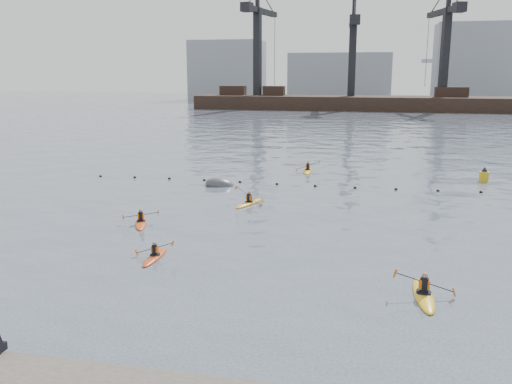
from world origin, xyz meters
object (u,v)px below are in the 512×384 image
(kayaker_0, at_px, (155,256))
(kayaker_3, at_px, (249,203))
(nav_buoy, at_px, (484,176))
(kayaker_5, at_px, (308,171))
(mooring_buoy, at_px, (220,186))
(kayaker_1, at_px, (423,294))
(kayaker_2, at_px, (141,222))

(kayaker_0, bearing_deg, kayaker_3, 78.61)
(kayaker_0, height_order, nav_buoy, nav_buoy)
(kayaker_0, distance_m, kayaker_5, 24.42)
(kayaker_5, bearing_deg, mooring_buoy, -131.76)
(kayaker_3, xyz_separation_m, mooring_buoy, (-3.51, 5.41, -0.10))
(kayaker_1, relative_size, kayaker_5, 1.10)
(kayaker_0, bearing_deg, kayaker_1, -11.07)
(mooring_buoy, bearing_deg, kayaker_0, -84.84)
(nav_buoy, bearing_deg, kayaker_2, -141.45)
(kayaker_1, distance_m, kayaker_5, 27.16)
(kayaker_5, distance_m, nav_buoy, 14.37)
(mooring_buoy, bearing_deg, kayaker_5, 51.07)
(mooring_buoy, relative_size, nav_buoy, 1.75)
(kayaker_0, height_order, kayaker_5, kayaker_5)
(kayaker_0, height_order, kayaker_1, kayaker_1)
(kayaker_3, relative_size, mooring_buoy, 1.36)
(kayaker_1, bearing_deg, kayaker_5, 102.93)
(kayaker_0, xyz_separation_m, kayaker_2, (-3.06, 5.34, 0.01))
(kayaker_1, bearing_deg, mooring_buoy, 122.47)
(kayaker_5, bearing_deg, kayaker_0, -103.25)
(kayaker_2, bearing_deg, kayaker_0, -81.69)
(kayaker_0, xyz_separation_m, kayaker_5, (4.42, 24.02, 0.01))
(kayaker_3, height_order, nav_buoy, kayaker_3)
(kayaker_2, bearing_deg, nav_buoy, 17.06)
(kayaker_0, relative_size, kayaker_3, 0.90)
(kayaker_5, bearing_deg, kayaker_3, -103.55)
(kayaker_5, relative_size, nav_buoy, 2.43)
(kayaker_0, xyz_separation_m, kayaker_1, (12.01, -2.07, 0.02))
(kayaker_1, height_order, kayaker_3, kayaker_3)
(kayaker_0, xyz_separation_m, mooring_buoy, (-1.51, 16.69, -0.09))
(kayaker_0, height_order, mooring_buoy, kayaker_0)
(kayaker_1, relative_size, kayaker_3, 1.12)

